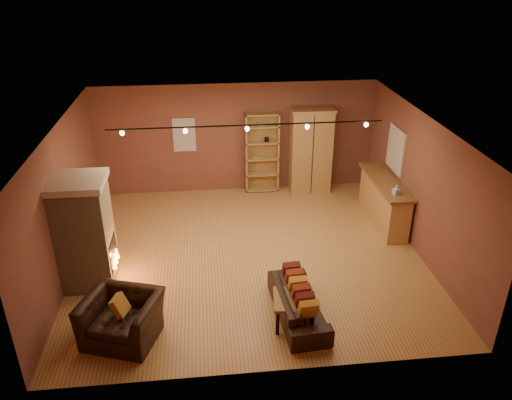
{
  "coord_description": "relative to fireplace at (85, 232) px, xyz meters",
  "views": [
    {
      "loc": [
        -0.81,
        -8.73,
        5.6
      ],
      "look_at": [
        0.17,
        0.2,
        1.15
      ],
      "focal_mm": 35.0,
      "sensor_mm": 36.0,
      "label": 1
    }
  ],
  "objects": [
    {
      "name": "track_rail",
      "position": [
        3.04,
        0.8,
        1.63
      ],
      "size": [
        5.2,
        0.09,
        0.13
      ],
      "color": "black",
      "rests_on": "ceiling"
    },
    {
      "name": "floor",
      "position": [
        3.04,
        0.6,
        -1.06
      ],
      "size": [
        7.0,
        7.0,
        0.0
      ],
      "primitive_type": "plane",
      "color": "#A5733A",
      "rests_on": "ground"
    },
    {
      "name": "left_wall",
      "position": [
        -0.46,
        0.6,
        0.34
      ],
      "size": [
        0.02,
        6.5,
        2.8
      ],
      "primitive_type": "cube",
      "color": "brown",
      "rests_on": "floor"
    },
    {
      "name": "loveseat",
      "position": [
        3.69,
        -1.44,
        -0.69
      ],
      "size": [
        0.66,
        1.82,
        0.75
      ],
      "rotation": [
        0.0,
        0.0,
        1.65
      ],
      "color": "black",
      "rests_on": "floor"
    },
    {
      "name": "armchair",
      "position": [
        0.78,
        -1.65,
        -0.55
      ],
      "size": [
        1.34,
        1.09,
        1.01
      ],
      "rotation": [
        0.0,
        0.0,
        -0.33
      ],
      "color": "black",
      "rests_on": "floor"
    },
    {
      "name": "bookcase",
      "position": [
        3.68,
        3.74,
        0.0
      ],
      "size": [
        0.85,
        0.33,
        2.09
      ],
      "color": "tan",
      "rests_on": "floor"
    },
    {
      "name": "back_wall",
      "position": [
        3.04,
        3.85,
        0.34
      ],
      "size": [
        7.0,
        0.02,
        2.8
      ],
      "primitive_type": "cube",
      "color": "brown",
      "rests_on": "floor"
    },
    {
      "name": "ceiling",
      "position": [
        3.04,
        0.6,
        1.74
      ],
      "size": [
        7.0,
        7.0,
        0.0
      ],
      "primitive_type": "plane",
      "rotation": [
        3.14,
        0.0,
        0.0
      ],
      "color": "brown",
      "rests_on": "back_wall"
    },
    {
      "name": "back_window",
      "position": [
        1.74,
        3.83,
        0.49
      ],
      "size": [
        0.56,
        0.04,
        0.86
      ],
      "primitive_type": "cube",
      "color": "silver",
      "rests_on": "back_wall"
    },
    {
      "name": "fireplace",
      "position": [
        0.0,
        0.0,
        0.0
      ],
      "size": [
        1.01,
        0.98,
        2.12
      ],
      "color": "tan",
      "rests_on": "floor"
    },
    {
      "name": "armoire",
      "position": [
        4.91,
        3.57,
        0.05
      ],
      "size": [
        1.09,
        0.62,
        2.2
      ],
      "color": "tan",
      "rests_on": "floor"
    },
    {
      "name": "tissue_box",
      "position": [
        6.19,
        0.95,
        0.08
      ],
      "size": [
        0.16,
        0.16,
        0.22
      ],
      "rotation": [
        0.0,
        0.0,
        0.32
      ],
      "color": "#8BBDDE",
      "rests_on": "bar_counter"
    },
    {
      "name": "coffee_table",
      "position": [
        3.58,
        -1.61,
        -0.63
      ],
      "size": [
        0.74,
        0.74,
        0.51
      ],
      "rotation": [
        0.0,
        0.0,
        -0.11
      ],
      "color": "brown",
      "rests_on": "floor"
    },
    {
      "name": "right_window",
      "position": [
        6.51,
        2.0,
        0.59
      ],
      "size": [
        0.05,
        0.9,
        1.0
      ],
      "primitive_type": "cube",
      "color": "silver",
      "rests_on": "right_wall"
    },
    {
      "name": "right_wall",
      "position": [
        6.54,
        0.6,
        0.34
      ],
      "size": [
        0.02,
        6.5,
        2.8
      ],
      "primitive_type": "cube",
      "color": "brown",
      "rests_on": "floor"
    },
    {
      "name": "bar_counter",
      "position": [
        6.24,
        1.67,
        -0.53
      ],
      "size": [
        0.59,
        2.19,
        1.05
      ],
      "color": "tan",
      "rests_on": "floor"
    }
  ]
}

